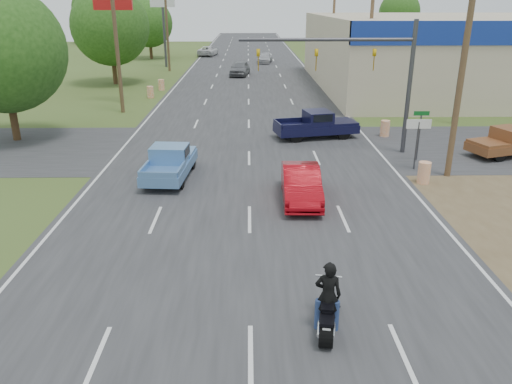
{
  "coord_description": "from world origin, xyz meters",
  "views": [
    {
      "loc": [
        -0.02,
        -9.48,
        7.81
      ],
      "look_at": [
        0.24,
        7.55,
        1.3
      ],
      "focal_mm": 35.0,
      "sensor_mm": 36.0,
      "label": 1
    }
  ],
  "objects_px": {
    "rider": "(328,298)",
    "distant_car_white": "(208,51)",
    "red_convertible": "(301,184)",
    "brown_pickup": "(509,142)",
    "distant_car_silver": "(265,58)",
    "navy_pickup": "(318,124)",
    "motorcycle": "(327,314)",
    "blue_pickup": "(170,161)",
    "distant_car_grey": "(240,69)"
  },
  "relations": [
    {
      "from": "motorcycle",
      "to": "rider",
      "type": "xyz_separation_m",
      "value": [
        0.01,
        0.06,
        0.41
      ]
    },
    {
      "from": "navy_pickup",
      "to": "brown_pickup",
      "type": "relative_size",
      "value": 1.06
    },
    {
      "from": "navy_pickup",
      "to": "distant_car_white",
      "type": "relative_size",
      "value": 1.01
    },
    {
      "from": "brown_pickup",
      "to": "distant_car_silver",
      "type": "height_order",
      "value": "brown_pickup"
    },
    {
      "from": "distant_car_silver",
      "to": "distant_car_white",
      "type": "height_order",
      "value": "distant_car_white"
    },
    {
      "from": "red_convertible",
      "to": "distant_car_grey",
      "type": "xyz_separation_m",
      "value": [
        -3.11,
        37.85,
        0.07
      ]
    },
    {
      "from": "red_convertible",
      "to": "navy_pickup",
      "type": "height_order",
      "value": "navy_pickup"
    },
    {
      "from": "rider",
      "to": "navy_pickup",
      "type": "bearing_deg",
      "value": -87.33
    },
    {
      "from": "brown_pickup",
      "to": "rider",
      "type": "bearing_deg",
      "value": 122.64
    },
    {
      "from": "motorcycle",
      "to": "red_convertible",
      "type": "bearing_deg",
      "value": 97.95
    },
    {
      "from": "motorcycle",
      "to": "blue_pickup",
      "type": "relative_size",
      "value": 0.47
    },
    {
      "from": "red_convertible",
      "to": "rider",
      "type": "xyz_separation_m",
      "value": [
        -0.22,
        -8.82,
        0.19
      ]
    },
    {
      "from": "rider",
      "to": "navy_pickup",
      "type": "xyz_separation_m",
      "value": [
        2.28,
        19.16,
        -0.08
      ]
    },
    {
      "from": "rider",
      "to": "red_convertible",
      "type": "bearing_deg",
      "value": -82.0
    },
    {
      "from": "red_convertible",
      "to": "distant_car_white",
      "type": "bearing_deg",
      "value": 99.41
    },
    {
      "from": "red_convertible",
      "to": "distant_car_white",
      "type": "distance_m",
      "value": 60.6
    },
    {
      "from": "blue_pickup",
      "to": "brown_pickup",
      "type": "relative_size",
      "value": 0.98
    },
    {
      "from": "red_convertible",
      "to": "brown_pickup",
      "type": "height_order",
      "value": "brown_pickup"
    },
    {
      "from": "distant_car_grey",
      "to": "distant_car_white",
      "type": "xyz_separation_m",
      "value": [
        -5.24,
        22.17,
        -0.07
      ]
    },
    {
      "from": "rider",
      "to": "distant_car_white",
      "type": "height_order",
      "value": "rider"
    },
    {
      "from": "rider",
      "to": "distant_car_silver",
      "type": "relative_size",
      "value": 0.41
    },
    {
      "from": "distant_car_white",
      "to": "navy_pickup",
      "type": "bearing_deg",
      "value": 111.04
    },
    {
      "from": "red_convertible",
      "to": "distant_car_white",
      "type": "xyz_separation_m",
      "value": [
        -8.35,
        60.02,
        0.0
      ]
    },
    {
      "from": "blue_pickup",
      "to": "brown_pickup",
      "type": "xyz_separation_m",
      "value": [
        17.69,
        3.31,
        -0.01
      ]
    },
    {
      "from": "distant_car_silver",
      "to": "distant_car_grey",
      "type": "bearing_deg",
      "value": -96.21
    },
    {
      "from": "distant_car_grey",
      "to": "distant_car_silver",
      "type": "xyz_separation_m",
      "value": [
        3.17,
        12.56,
        -0.15
      ]
    },
    {
      "from": "motorcycle",
      "to": "brown_pickup",
      "type": "bearing_deg",
      "value": 61.12
    },
    {
      "from": "distant_car_silver",
      "to": "navy_pickup",
      "type": "bearing_deg",
      "value": -79.2
    },
    {
      "from": "motorcycle",
      "to": "distant_car_silver",
      "type": "distance_m",
      "value": 59.29
    },
    {
      "from": "distant_car_white",
      "to": "motorcycle",
      "type": "bearing_deg",
      "value": 105.93
    },
    {
      "from": "motorcycle",
      "to": "distant_car_silver",
      "type": "height_order",
      "value": "distant_car_silver"
    },
    {
      "from": "navy_pickup",
      "to": "distant_car_silver",
      "type": "distance_m",
      "value": 40.12
    },
    {
      "from": "blue_pickup",
      "to": "motorcycle",
      "type": "bearing_deg",
      "value": -60.38
    },
    {
      "from": "rider",
      "to": "navy_pickup",
      "type": "distance_m",
      "value": 19.3
    },
    {
      "from": "blue_pickup",
      "to": "navy_pickup",
      "type": "xyz_separation_m",
      "value": [
        7.92,
        7.28,
        0.05
      ]
    },
    {
      "from": "distant_car_grey",
      "to": "distant_car_white",
      "type": "bearing_deg",
      "value": 111.6
    },
    {
      "from": "brown_pickup",
      "to": "distant_car_grey",
      "type": "height_order",
      "value": "distant_car_grey"
    },
    {
      "from": "rider",
      "to": "blue_pickup",
      "type": "height_order",
      "value": "rider"
    },
    {
      "from": "blue_pickup",
      "to": "brown_pickup",
      "type": "distance_m",
      "value": 18.0
    },
    {
      "from": "motorcycle",
      "to": "rider",
      "type": "bearing_deg",
      "value": 90.0
    },
    {
      "from": "rider",
      "to": "distant_car_grey",
      "type": "xyz_separation_m",
      "value": [
        -2.89,
        46.67,
        -0.12
      ]
    },
    {
      "from": "brown_pickup",
      "to": "distant_car_white",
      "type": "bearing_deg",
      "value": 1.68
    },
    {
      "from": "motorcycle",
      "to": "distant_car_grey",
      "type": "relative_size",
      "value": 0.48
    },
    {
      "from": "brown_pickup",
      "to": "distant_car_white",
      "type": "height_order",
      "value": "brown_pickup"
    },
    {
      "from": "brown_pickup",
      "to": "distant_car_white",
      "type": "distance_m",
      "value": 57.32
    },
    {
      "from": "blue_pickup",
      "to": "distant_car_silver",
      "type": "xyz_separation_m",
      "value": [
        5.92,
        47.35,
        -0.14
      ]
    },
    {
      "from": "distant_car_white",
      "to": "red_convertible",
      "type": "bearing_deg",
      "value": 107.13
    },
    {
      "from": "navy_pickup",
      "to": "distant_car_white",
      "type": "height_order",
      "value": "navy_pickup"
    },
    {
      "from": "motorcycle",
      "to": "brown_pickup",
      "type": "height_order",
      "value": "brown_pickup"
    },
    {
      "from": "rider",
      "to": "distant_car_white",
      "type": "bearing_deg",
      "value": -73.81
    }
  ]
}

